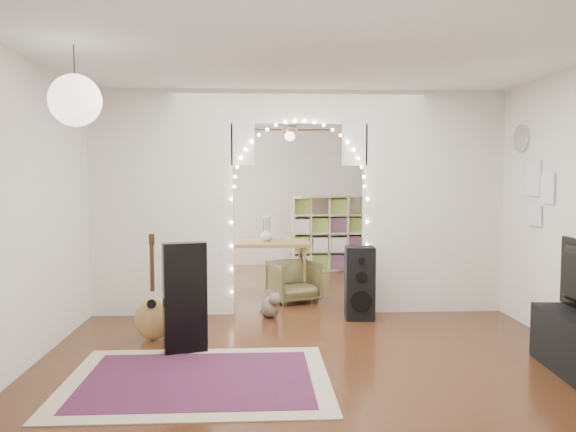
{
  "coord_description": "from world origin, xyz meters",
  "views": [
    {
      "loc": [
        -0.5,
        -6.83,
        1.66
      ],
      "look_at": [
        -0.12,
        0.3,
        1.17
      ],
      "focal_mm": 35.0,
      "sensor_mm": 36.0,
      "label": 1
    }
  ],
  "objects": [
    {
      "name": "floor",
      "position": [
        0.0,
        0.0,
        0.0
      ],
      "size": [
        7.5,
        7.5,
        0.0
      ],
      "primitive_type": "plane",
      "color": "black",
      "rests_on": "ground"
    },
    {
      "name": "ceiling",
      "position": [
        0.0,
        0.0,
        2.7
      ],
      "size": [
        5.0,
        7.5,
        0.02
      ],
      "primitive_type": "cube",
      "color": "white",
      "rests_on": "wall_back"
    },
    {
      "name": "wall_back",
      "position": [
        0.0,
        3.75,
        1.35
      ],
      "size": [
        5.0,
        0.02,
        2.7
      ],
      "primitive_type": "cube",
      "color": "silver",
      "rests_on": "floor"
    },
    {
      "name": "wall_front",
      "position": [
        0.0,
        -3.75,
        1.35
      ],
      "size": [
        5.0,
        0.02,
        2.7
      ],
      "primitive_type": "cube",
      "color": "silver",
      "rests_on": "floor"
    },
    {
      "name": "wall_left",
      "position": [
        -2.5,
        0.0,
        1.35
      ],
      "size": [
        0.02,
        7.5,
        2.7
      ],
      "primitive_type": "cube",
      "color": "silver",
      "rests_on": "floor"
    },
    {
      "name": "wall_right",
      "position": [
        2.5,
        0.0,
        1.35
      ],
      "size": [
        0.02,
        7.5,
        2.7
      ],
      "primitive_type": "cube",
      "color": "silver",
      "rests_on": "floor"
    },
    {
      "name": "divider_wall",
      "position": [
        0.0,
        0.0,
        1.42
      ],
      "size": [
        5.0,
        0.2,
        2.7
      ],
      "color": "silver",
      "rests_on": "floor"
    },
    {
      "name": "fairy_lights",
      "position": [
        0.0,
        -0.13,
        1.55
      ],
      "size": [
        1.64,
        0.04,
        1.6
      ],
      "primitive_type": null,
      "color": "#FFEABF",
      "rests_on": "divider_wall"
    },
    {
      "name": "window",
      "position": [
        -2.47,
        1.8,
        1.5
      ],
      "size": [
        0.04,
        1.2,
        1.4
      ],
      "primitive_type": "cube",
      "color": "white",
      "rests_on": "wall_left"
    },
    {
      "name": "wall_clock",
      "position": [
        2.48,
        -0.6,
        2.1
      ],
      "size": [
        0.03,
        0.31,
        0.31
      ],
      "primitive_type": "cylinder",
      "rotation": [
        0.0,
        1.57,
        0.0
      ],
      "color": "white",
      "rests_on": "wall_right"
    },
    {
      "name": "picture_frames",
      "position": [
        2.48,
        -1.0,
        1.5
      ],
      "size": [
        0.02,
        0.5,
        0.7
      ],
      "primitive_type": null,
      "color": "white",
      "rests_on": "wall_right"
    },
    {
      "name": "paper_lantern",
      "position": [
        -1.9,
        -2.4,
        2.25
      ],
      "size": [
        0.4,
        0.4,
        0.4
      ],
      "primitive_type": "sphere",
      "color": "white",
      "rests_on": "ceiling"
    },
    {
      "name": "ceiling_fan",
      "position": [
        0.0,
        2.0,
        2.4
      ],
      "size": [
        1.1,
        1.1,
        0.3
      ],
      "primitive_type": null,
      "color": "gold",
      "rests_on": "ceiling"
    },
    {
      "name": "area_rug",
      "position": [
        -1.0,
        -2.31,
        0.01
      ],
      "size": [
        2.15,
        1.62,
        0.02
      ],
      "primitive_type": "cube",
      "rotation": [
        0.0,
        0.0,
        -0.0
      ],
      "color": "maroon",
      "rests_on": "floor"
    },
    {
      "name": "guitar_case",
      "position": [
        -1.19,
        -1.57,
        0.53
      ],
      "size": [
        0.42,
        0.24,
        1.05
      ],
      "primitive_type": "cube",
      "rotation": [
        0.0,
        0.0,
        0.29
      ],
      "color": "black",
      "rests_on": "floor"
    },
    {
      "name": "acoustic_guitar",
      "position": [
        -1.58,
        -1.13,
        0.4
      ],
      "size": [
        0.38,
        0.17,
        0.92
      ],
      "rotation": [
        0.0,
        0.0,
        0.12
      ],
      "color": "tan",
      "rests_on": "floor"
    },
    {
      "name": "tabby_cat",
      "position": [
        -0.36,
        -0.27,
        0.14
      ],
      "size": [
        0.33,
        0.5,
        0.34
      ],
      "rotation": [
        0.0,
        0.0,
        0.4
      ],
      "color": "brown",
      "rests_on": "floor"
    },
    {
      "name": "floor_speaker",
      "position": [
        0.68,
        -0.4,
        0.42
      ],
      "size": [
        0.35,
        0.31,
        0.85
      ],
      "rotation": [
        0.0,
        0.0,
        -0.06
      ],
      "color": "black",
      "rests_on": "floor"
    },
    {
      "name": "bookcase",
      "position": [
        0.75,
        3.02,
        0.67
      ],
      "size": [
        1.32,
        0.85,
        1.34
      ],
      "primitive_type": "cube",
      "rotation": [
        0.0,
        0.0,
        0.43
      ],
      "color": "beige",
      "rests_on": "floor"
    },
    {
      "name": "dining_table",
      "position": [
        -0.39,
        1.08,
        0.68
      ],
      "size": [
        1.21,
        0.81,
        0.76
      ],
      "rotation": [
        0.0,
        0.0,
        0.01
      ],
      "color": "olive",
      "rests_on": "floor"
    },
    {
      "name": "flower_vase",
      "position": [
        -0.39,
        1.08,
        0.85
      ],
      "size": [
        0.19,
        0.19,
        0.19
      ],
      "primitive_type": "imported",
      "rotation": [
        0.0,
        0.0,
        0.01
      ],
      "color": "silver",
      "rests_on": "dining_table"
    },
    {
      "name": "dining_chair_left",
      "position": [
        -0.03,
        0.56,
        0.27
      ],
      "size": [
        0.76,
        0.77,
        0.55
      ],
      "primitive_type": "imported",
      "rotation": [
        0.0,
        0.0,
        0.38
      ],
      "color": "brown",
      "rests_on": "floor"
    },
    {
      "name": "dining_chair_right",
      "position": [
        1.18,
        0.35,
        0.22
      ],
      "size": [
        0.55,
        0.57,
        0.44
      ],
      "primitive_type": "imported",
      "rotation": [
        0.0,
        0.0,
        0.18
      ],
      "color": "brown",
      "rests_on": "floor"
    }
  ]
}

